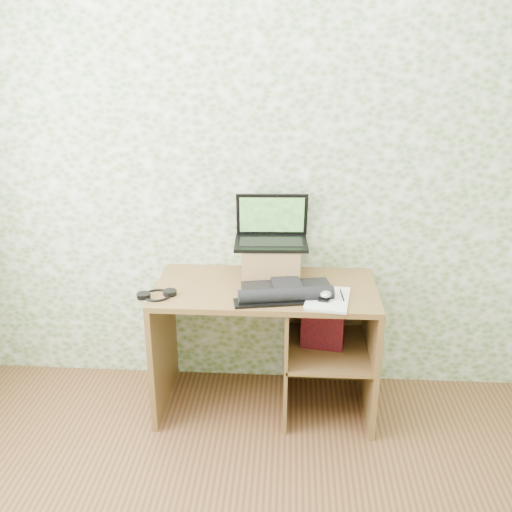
# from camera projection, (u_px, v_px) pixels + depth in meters

# --- Properties ---
(wall_back) EXTENTS (3.50, 0.00, 3.50)m
(wall_back) POSITION_uv_depth(u_px,v_px,m) (269.00, 174.00, 3.18)
(wall_back) COLOR white
(wall_back) RESTS_ON ground
(desk) EXTENTS (1.20, 0.60, 0.75)m
(desk) POSITION_uv_depth(u_px,v_px,m) (279.00, 329.00, 3.20)
(desk) COLOR brown
(desk) RESTS_ON floor
(riser) EXTENTS (0.33, 0.28, 0.19)m
(riser) POSITION_uv_depth(u_px,v_px,m) (271.00, 261.00, 3.18)
(riser) COLOR #9A7845
(riser) RESTS_ON desk
(laptop) EXTENTS (0.41, 0.30, 0.27)m
(laptop) POSITION_uv_depth(u_px,v_px,m) (271.00, 232.00, 3.17)
(laptop) COLOR black
(laptop) RESTS_ON riser
(keyboard) EXTENTS (0.54, 0.36, 0.07)m
(keyboard) POSITION_uv_depth(u_px,v_px,m) (286.00, 292.00, 2.96)
(keyboard) COLOR black
(keyboard) RESTS_ON desk
(headphones) EXTENTS (0.20, 0.19, 0.03)m
(headphones) POSITION_uv_depth(u_px,v_px,m) (157.00, 295.00, 2.97)
(headphones) COLOR black
(headphones) RESTS_ON desk
(notepad) EXTENTS (0.26, 0.33, 0.01)m
(notepad) POSITION_uv_depth(u_px,v_px,m) (328.00, 299.00, 2.92)
(notepad) COLOR silver
(notepad) RESTS_ON desk
(mouse) EXTENTS (0.09, 0.12, 0.04)m
(mouse) POSITION_uv_depth(u_px,v_px,m) (325.00, 295.00, 2.91)
(mouse) COLOR #B7B7BA
(mouse) RESTS_ON notepad
(pen) EXTENTS (0.01, 0.14, 0.01)m
(pen) POSITION_uv_depth(u_px,v_px,m) (342.00, 295.00, 2.94)
(pen) COLOR black
(pen) RESTS_ON notepad
(red_box) EXTENTS (0.24, 0.11, 0.28)m
(red_box) POSITION_uv_depth(u_px,v_px,m) (323.00, 325.00, 3.14)
(red_box) COLOR maroon
(red_box) RESTS_ON desk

